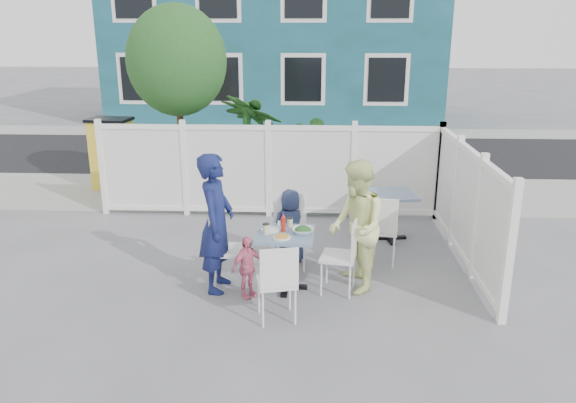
{
  "coord_description": "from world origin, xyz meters",
  "views": [
    {
      "loc": [
        0.88,
        -6.91,
        3.17
      ],
      "look_at": [
        0.55,
        -0.04,
        1.03
      ],
      "focal_mm": 35.0,
      "sensor_mm": 36.0,
      "label": 1
    }
  ],
  "objects_px": {
    "chair_right": "(345,250)",
    "toddler": "(247,267)",
    "woman": "(356,227)",
    "boy": "(290,226)",
    "man": "(216,223)",
    "chair_left": "(223,243)",
    "chair_back": "(290,225)",
    "utility_cabinet": "(113,155)",
    "main_table": "(285,246)",
    "chair_near": "(278,278)",
    "spare_table": "(390,204)"
  },
  "relations": [
    {
      "from": "spare_table",
      "to": "chair_right",
      "type": "relative_size",
      "value": 0.84
    },
    {
      "from": "chair_near",
      "to": "woman",
      "type": "xyz_separation_m",
      "value": [
        0.91,
        0.9,
        0.29
      ]
    },
    {
      "from": "chair_right",
      "to": "spare_table",
      "type": "bearing_deg",
      "value": -11.23
    },
    {
      "from": "chair_back",
      "to": "man",
      "type": "bearing_deg",
      "value": 40.08
    },
    {
      "from": "main_table",
      "to": "boy",
      "type": "xyz_separation_m",
      "value": [
        0.02,
        0.86,
        -0.05
      ]
    },
    {
      "from": "spare_table",
      "to": "chair_back",
      "type": "relative_size",
      "value": 0.8
    },
    {
      "from": "chair_back",
      "to": "main_table",
      "type": "bearing_deg",
      "value": 86.14
    },
    {
      "from": "spare_table",
      "to": "main_table",
      "type": "bearing_deg",
      "value": -130.27
    },
    {
      "from": "chair_near",
      "to": "spare_table",
      "type": "bearing_deg",
      "value": 46.77
    },
    {
      "from": "chair_right",
      "to": "toddler",
      "type": "height_order",
      "value": "chair_right"
    },
    {
      "from": "spare_table",
      "to": "boy",
      "type": "height_order",
      "value": "boy"
    },
    {
      "from": "boy",
      "to": "man",
      "type": "bearing_deg",
      "value": 23.78
    },
    {
      "from": "man",
      "to": "boy",
      "type": "xyz_separation_m",
      "value": [
        0.87,
        0.9,
        -0.35
      ]
    },
    {
      "from": "chair_back",
      "to": "man",
      "type": "xyz_separation_m",
      "value": [
        -0.87,
        -0.79,
        0.29
      ]
    },
    {
      "from": "spare_table",
      "to": "woman",
      "type": "bearing_deg",
      "value": -110.32
    },
    {
      "from": "chair_right",
      "to": "chair_left",
      "type": "bearing_deg",
      "value": 97.1
    },
    {
      "from": "main_table",
      "to": "chair_back",
      "type": "distance_m",
      "value": 0.75
    },
    {
      "from": "chair_left",
      "to": "chair_near",
      "type": "height_order",
      "value": "chair_left"
    },
    {
      "from": "utility_cabinet",
      "to": "spare_table",
      "type": "xyz_separation_m",
      "value": [
        5.25,
        -2.64,
        -0.11
      ]
    },
    {
      "from": "spare_table",
      "to": "man",
      "type": "xyz_separation_m",
      "value": [
        -2.37,
        -1.83,
        0.29
      ]
    },
    {
      "from": "chair_right",
      "to": "woman",
      "type": "relative_size",
      "value": 0.58
    },
    {
      "from": "utility_cabinet",
      "to": "man",
      "type": "bearing_deg",
      "value": -49.69
    },
    {
      "from": "utility_cabinet",
      "to": "chair_left",
      "type": "distance_m",
      "value": 5.28
    },
    {
      "from": "chair_near",
      "to": "man",
      "type": "distance_m",
      "value": 1.2
    },
    {
      "from": "main_table",
      "to": "boy",
      "type": "height_order",
      "value": "boy"
    },
    {
      "from": "chair_left",
      "to": "toddler",
      "type": "xyz_separation_m",
      "value": [
        0.34,
        -0.31,
        -0.18
      ]
    },
    {
      "from": "woman",
      "to": "main_table",
      "type": "bearing_deg",
      "value": -95.46
    },
    {
      "from": "spare_table",
      "to": "woman",
      "type": "relative_size",
      "value": 0.49
    },
    {
      "from": "chair_back",
      "to": "boy",
      "type": "relative_size",
      "value": 0.95
    },
    {
      "from": "chair_left",
      "to": "chair_back",
      "type": "xyz_separation_m",
      "value": [
        0.81,
        0.7,
        0.01
      ]
    },
    {
      "from": "utility_cabinet",
      "to": "chair_left",
      "type": "height_order",
      "value": "utility_cabinet"
    },
    {
      "from": "main_table",
      "to": "woman",
      "type": "relative_size",
      "value": 0.45
    },
    {
      "from": "utility_cabinet",
      "to": "woman",
      "type": "relative_size",
      "value": 0.84
    },
    {
      "from": "man",
      "to": "utility_cabinet",
      "type": "bearing_deg",
      "value": 37.52
    },
    {
      "from": "chair_right",
      "to": "toddler",
      "type": "distance_m",
      "value": 1.22
    },
    {
      "from": "utility_cabinet",
      "to": "boy",
      "type": "xyz_separation_m",
      "value": [
        3.75,
        -3.58,
        -0.17
      ]
    },
    {
      "from": "chair_left",
      "to": "chair_near",
      "type": "xyz_separation_m",
      "value": [
        0.75,
        -0.91,
        -0.04
      ]
    },
    {
      "from": "chair_left",
      "to": "woman",
      "type": "height_order",
      "value": "woman"
    },
    {
      "from": "chair_back",
      "to": "woman",
      "type": "height_order",
      "value": "woman"
    },
    {
      "from": "chair_left",
      "to": "man",
      "type": "relative_size",
      "value": 0.57
    },
    {
      "from": "chair_right",
      "to": "man",
      "type": "height_order",
      "value": "man"
    },
    {
      "from": "utility_cabinet",
      "to": "chair_left",
      "type": "relative_size",
      "value": 1.4
    },
    {
      "from": "utility_cabinet",
      "to": "woman",
      "type": "height_order",
      "value": "woman"
    },
    {
      "from": "chair_right",
      "to": "chair_near",
      "type": "bearing_deg",
      "value": 147.1
    },
    {
      "from": "spare_table",
      "to": "chair_left",
      "type": "distance_m",
      "value": 2.9
    },
    {
      "from": "chair_back",
      "to": "chair_near",
      "type": "xyz_separation_m",
      "value": [
        -0.06,
        -1.61,
        -0.04
      ]
    },
    {
      "from": "chair_left",
      "to": "chair_back",
      "type": "relative_size",
      "value": 0.99
    },
    {
      "from": "utility_cabinet",
      "to": "chair_right",
      "type": "bearing_deg",
      "value": -37.73
    },
    {
      "from": "woman",
      "to": "chair_left",
      "type": "bearing_deg",
      "value": -98.53
    },
    {
      "from": "main_table",
      "to": "chair_back",
      "type": "relative_size",
      "value": 0.74
    }
  ]
}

